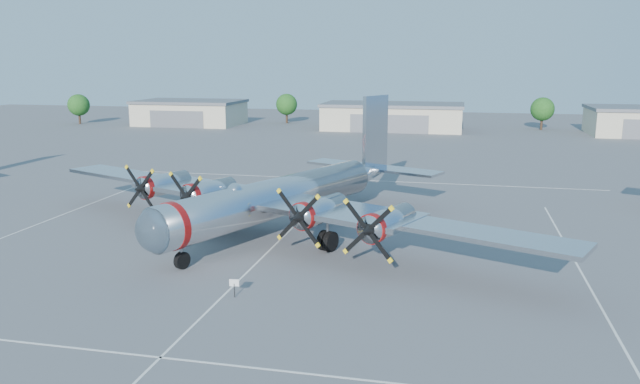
% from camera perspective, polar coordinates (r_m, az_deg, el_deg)
% --- Properties ---
extents(ground, '(260.00, 260.00, 0.00)m').
position_cam_1_polar(ground, '(51.15, -3.22, -3.96)').
color(ground, '#565659').
rests_on(ground, ground).
extents(parking_lines, '(60.00, 50.08, 0.01)m').
position_cam_1_polar(parking_lines, '(49.54, -3.77, -4.49)').
color(parking_lines, silver).
rests_on(parking_lines, ground).
extents(hangar_west, '(22.60, 14.60, 5.40)m').
position_cam_1_polar(hangar_west, '(142.35, -11.79, 7.14)').
color(hangar_west, beige).
rests_on(hangar_west, ground).
extents(hangar_center, '(28.60, 14.60, 5.40)m').
position_cam_1_polar(hangar_center, '(130.46, 6.68, 6.89)').
color(hangar_center, beige).
rests_on(hangar_center, ground).
extents(tree_far_west, '(4.80, 4.80, 6.64)m').
position_cam_1_polar(tree_far_west, '(150.91, -21.20, 7.42)').
color(tree_far_west, '#382619').
rests_on(tree_far_west, ground).
extents(tree_west, '(4.80, 4.80, 6.64)m').
position_cam_1_polar(tree_west, '(142.94, -3.07, 8.00)').
color(tree_west, '#382619').
rests_on(tree_west, ground).
extents(tree_east, '(4.80, 4.80, 6.64)m').
position_cam_1_polar(tree_east, '(136.65, 19.67, 7.14)').
color(tree_east, '#382619').
rests_on(tree_east, ground).
extents(main_bomber_b29, '(57.34, 49.37, 10.67)m').
position_cam_1_polar(main_bomber_b29, '(51.87, -3.09, -3.73)').
color(main_bomber_b29, silver).
rests_on(main_bomber_b29, ground).
extents(info_placard, '(0.60, 0.12, 1.14)m').
position_cam_1_polar(info_placard, '(38.18, -7.85, -8.39)').
color(info_placard, black).
rests_on(info_placard, ground).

